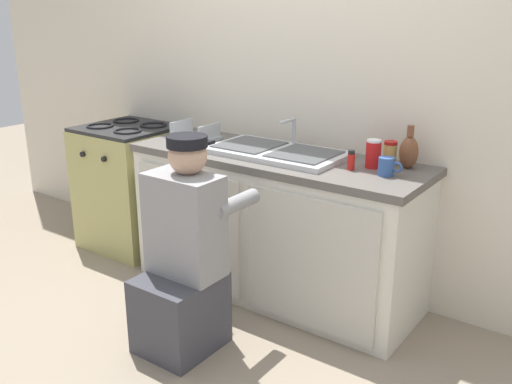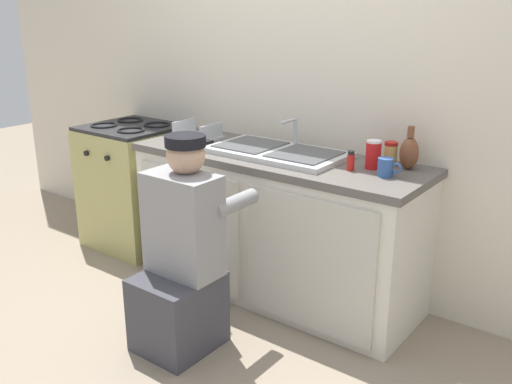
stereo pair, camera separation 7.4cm
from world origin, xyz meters
TOP-DOWN VIEW (x-y plane):
  - ground_plane at (0.00, 0.00)m, footprint 12.00×12.00m
  - back_wall at (0.00, 0.65)m, footprint 6.00×0.10m
  - counter_cabinet at (0.00, 0.29)m, footprint 1.75×0.62m
  - countertop at (0.00, 0.30)m, footprint 1.79×0.62m
  - sink_double_basin at (0.00, 0.30)m, footprint 0.80×0.44m
  - stove_range at (-1.26, 0.30)m, footprint 0.62×0.62m
  - plumber_person at (-0.05, -0.46)m, footprint 0.42×0.61m
  - dish_rack_tray at (-0.65, 0.33)m, footprint 0.28×0.22m
  - vase_decorative at (0.72, 0.47)m, footprint 0.10×0.10m
  - coffee_mug at (0.69, 0.27)m, footprint 0.13×0.08m
  - condiment_jar at (0.62, 0.49)m, footprint 0.07×0.07m
  - spice_bottle_red at (0.49, 0.27)m, footprint 0.04×0.04m
  - soda_cup_red at (0.57, 0.37)m, footprint 0.08×0.08m

SIDE VIEW (x-z plane):
  - ground_plane at x=0.00m, z-range 0.00..0.00m
  - counter_cabinet at x=0.00m, z-range 0.00..0.83m
  - stove_range at x=-1.26m, z-range 0.00..0.90m
  - plumber_person at x=-0.05m, z-range -0.09..1.01m
  - countertop at x=0.00m, z-range 0.83..0.87m
  - sink_double_basin at x=0.00m, z-range 0.80..0.99m
  - dish_rack_tray at x=-0.65m, z-range 0.84..0.95m
  - coffee_mug at x=0.69m, z-range 0.87..0.97m
  - spice_bottle_red at x=0.49m, z-range 0.87..0.97m
  - condiment_jar at x=0.62m, z-range 0.87..1.00m
  - soda_cup_red at x=0.57m, z-range 0.87..1.02m
  - vase_decorative at x=0.72m, z-range 0.85..1.08m
  - back_wall at x=0.00m, z-range 0.00..2.50m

